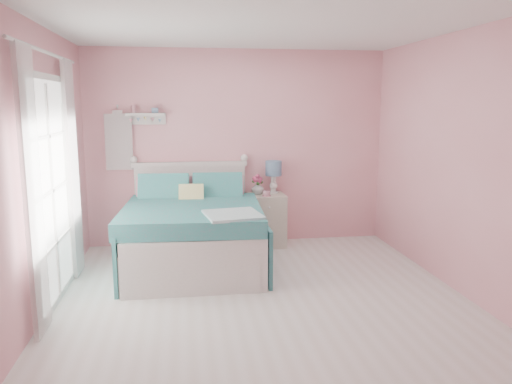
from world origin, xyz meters
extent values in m
plane|color=silver|center=(0.00, 0.00, 0.00)|extent=(4.50, 4.50, 0.00)
plane|color=pink|center=(0.00, 2.25, 1.30)|extent=(4.00, 0.00, 4.00)
plane|color=pink|center=(0.00, -2.25, 1.30)|extent=(4.00, 0.00, 4.00)
plane|color=pink|center=(-2.00, 0.00, 1.30)|extent=(0.00, 4.50, 4.50)
plane|color=pink|center=(2.00, 0.00, 1.30)|extent=(0.00, 4.50, 4.50)
plane|color=white|center=(0.00, 0.00, 2.60)|extent=(4.50, 4.50, 0.00)
cube|color=silver|center=(-0.65, 1.25, 0.20)|extent=(1.52, 1.94, 0.41)
cube|color=silver|center=(-0.65, 1.25, 0.49)|extent=(1.45, 1.88, 0.16)
cube|color=silver|center=(-0.65, 2.19, 0.53)|extent=(1.46, 0.07, 1.07)
cube|color=silver|center=(-0.65, 2.19, 1.10)|extent=(1.52, 0.09, 0.06)
cube|color=silver|center=(-0.65, 0.31, 0.28)|extent=(1.46, 0.06, 0.56)
cube|color=teal|center=(-0.65, 1.10, 0.66)|extent=(1.62, 1.69, 0.18)
cube|color=pink|center=(-0.98, 1.87, 0.77)|extent=(0.69, 0.31, 0.43)
cube|color=pink|center=(-0.31, 1.87, 0.77)|extent=(0.69, 0.31, 0.43)
cube|color=#CCBC59|center=(-0.65, 1.59, 0.77)|extent=(0.31, 0.23, 0.31)
cube|color=beige|center=(0.35, 1.99, 0.35)|extent=(0.48, 0.45, 0.70)
cube|color=silver|center=(0.35, 1.78, 0.57)|extent=(0.42, 0.02, 0.16)
sphere|color=white|center=(0.35, 1.76, 0.57)|extent=(0.03, 0.03, 0.03)
cylinder|color=white|center=(0.46, 2.09, 0.71)|extent=(0.14, 0.14, 0.02)
cylinder|color=white|center=(0.46, 2.09, 0.83)|extent=(0.07, 0.07, 0.24)
cylinder|color=#5F809F|center=(0.46, 2.09, 1.03)|extent=(0.22, 0.22, 0.20)
imported|color=silver|center=(0.24, 2.02, 0.78)|extent=(0.18, 0.18, 0.17)
imported|color=#CC899C|center=(0.33, 1.86, 0.74)|extent=(0.10, 0.10, 0.08)
sphere|color=#BC406C|center=(0.24, 2.02, 0.94)|extent=(0.06, 0.06, 0.06)
sphere|color=#BC406C|center=(0.28, 2.04, 0.90)|extent=(0.06, 0.06, 0.06)
sphere|color=#BC406C|center=(0.20, 2.03, 0.91)|extent=(0.06, 0.06, 0.06)
sphere|color=#BC406C|center=(0.26, 1.99, 0.88)|extent=(0.06, 0.06, 0.06)
sphere|color=#BC406C|center=(0.21, 2.00, 0.89)|extent=(0.06, 0.06, 0.06)
cube|color=silver|center=(-1.20, 2.17, 1.75)|extent=(0.50, 0.14, 0.04)
cube|color=silver|center=(-1.20, 2.23, 1.68)|extent=(0.50, 0.03, 0.12)
cylinder|color=#D18C99|center=(-1.35, 2.17, 1.82)|extent=(0.06, 0.06, 0.10)
cube|color=#5F809F|center=(-1.08, 2.17, 1.80)|extent=(0.08, 0.06, 0.07)
cube|color=white|center=(-1.55, 2.18, 1.40)|extent=(0.34, 0.03, 0.72)
cube|color=silver|center=(-1.97, 0.40, 2.13)|extent=(0.04, 1.32, 0.06)
cube|color=silver|center=(-1.97, 0.40, 0.03)|extent=(0.04, 1.32, 0.06)
cube|color=silver|center=(-1.97, -0.23, 1.05)|extent=(0.04, 0.06, 2.10)
cube|color=silver|center=(-1.97, 1.03, 1.05)|extent=(0.04, 0.06, 2.10)
cube|color=white|center=(-1.97, 0.40, 1.08)|extent=(0.02, 1.20, 2.04)
cube|color=white|center=(-1.92, -0.34, 1.18)|extent=(0.04, 0.40, 2.32)
cube|color=white|center=(-1.92, 1.14, 1.18)|extent=(0.04, 0.40, 2.32)
camera|label=1|loc=(-0.73, -4.44, 1.89)|focal=35.00mm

